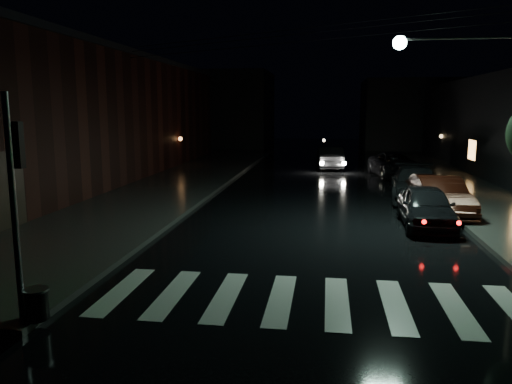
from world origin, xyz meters
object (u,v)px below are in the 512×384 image
at_px(parked_car_c, 416,184).
at_px(parked_car_a, 426,207).
at_px(parked_car_d, 396,165).
at_px(oncoming_car, 330,158).
at_px(parked_car_b, 439,196).

bearing_deg(parked_car_c, parked_car_a, -89.27).
relative_size(parked_car_d, oncoming_car, 1.16).
bearing_deg(parked_car_c, parked_car_d, 95.16).
bearing_deg(parked_car_d, parked_car_c, -99.14).
relative_size(parked_car_a, oncoming_car, 0.91).
bearing_deg(parked_car_c, parked_car_b, -78.03).
bearing_deg(parked_car_d, oncoming_car, 128.03).
distance_m(parked_car_a, oncoming_car, 17.13).
bearing_deg(parked_car_b, parked_car_d, 86.86).
xyz_separation_m(parked_car_a, parked_car_c, (0.53, 5.29, 0.03)).
xyz_separation_m(parked_car_d, oncoming_car, (-3.95, 3.83, 0.01)).
height_order(parked_car_a, parked_car_c, parked_car_c).
bearing_deg(parked_car_b, oncoming_car, 101.57).
bearing_deg(parked_car_a, parked_car_c, 85.76).
bearing_deg(parked_car_c, oncoming_car, 114.59).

